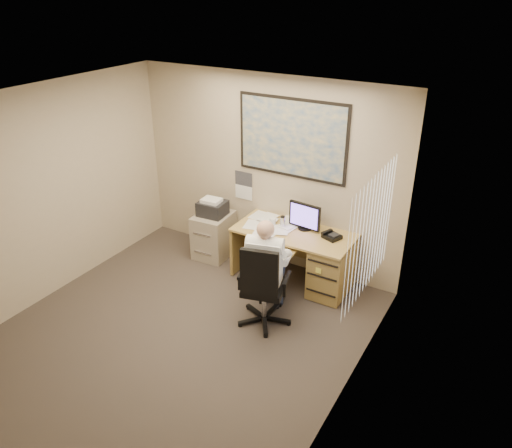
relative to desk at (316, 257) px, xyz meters
The scene contains 8 objects.
room_shell 2.31m from the desk, 116.86° to the right, with size 4.00×4.50×2.70m.
desk is the anchor object (origin of this frame).
world_map 1.60m from the desk, 150.16° to the left, with size 1.56×0.03×1.06m, color #1E4C93.
wall_calendar 1.51m from the desk, 165.65° to the left, with size 0.28×0.01×0.42m, color white.
window_blinds 1.86m from the desk, 47.43° to the right, with size 0.06×1.40×1.30m, color beige, non-canonical shape.
filing_cabinet 1.66m from the desk, behind, with size 0.52×0.61×0.93m.
office_chair 1.11m from the desk, 101.97° to the right, with size 0.81×0.81×1.11m.
person 1.05m from the desk, 102.18° to the right, with size 0.55×0.78×1.35m, color white, non-canonical shape.
Camera 1 is at (3.14, -3.47, 3.80)m, focal length 35.00 mm.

